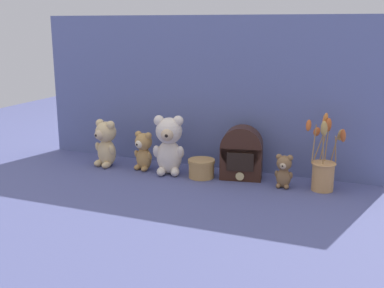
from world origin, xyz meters
TOP-DOWN VIEW (x-y plane):
  - ground_plane at (0.00, 0.00)m, footprint 4.00×4.00m
  - backdrop_wall at (0.00, 0.17)m, footprint 1.60×0.02m
  - teddy_bear_large at (-0.10, -0.01)m, footprint 0.15×0.13m
  - teddy_bear_medium at (-0.41, -0.01)m, footprint 0.12×0.11m
  - teddy_bear_small at (-0.23, 0.01)m, footprint 0.10×0.09m
  - teddy_bear_tiny at (0.40, 0.00)m, footprint 0.07×0.07m
  - flower_vase at (0.55, 0.03)m, footprint 0.15×0.11m
  - vintage_radio at (0.21, 0.05)m, footprint 0.19×0.12m
  - decorative_tin_tall at (0.05, -0.00)m, footprint 0.12×0.12m

SIDE VIEW (x-z plane):
  - ground_plane at x=0.00m, z-range 0.00..0.00m
  - decorative_tin_tall at x=0.05m, z-range 0.00..0.08m
  - teddy_bear_tiny at x=0.40m, z-range 0.00..0.14m
  - teddy_bear_small at x=-0.23m, z-range 0.00..0.18m
  - flower_vase at x=0.55m, z-range -0.06..0.25m
  - vintage_radio at x=0.21m, z-range -0.01..0.22m
  - teddy_bear_medium at x=-0.41m, z-range 0.00..0.22m
  - teddy_bear_large at x=-0.10m, z-range 0.01..0.26m
  - backdrop_wall at x=0.00m, z-range 0.00..0.67m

